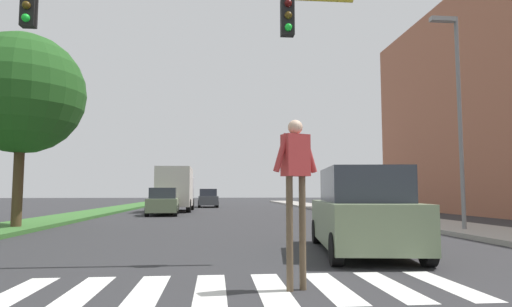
# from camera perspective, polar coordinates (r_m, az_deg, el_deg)

# --- Properties ---
(ground_plane) EXTENTS (140.00, 140.00, 0.00)m
(ground_plane) POSITION_cam_1_polar(r_m,az_deg,el_deg) (30.06, -4.68, -7.72)
(ground_plane) COLOR #2D2D30
(crosswalk) EXTENTS (6.75, 2.20, 0.01)m
(crosswalk) POSITION_cam_1_polar(r_m,az_deg,el_deg) (6.63, -1.95, -17.40)
(crosswalk) COLOR silver
(crosswalk) RESTS_ON ground_plane
(median_strip) EXTENTS (2.58, 64.00, 0.15)m
(median_strip) POSITION_cam_1_polar(r_m,az_deg,el_deg) (29.06, -20.72, -7.36)
(median_strip) COLOR #386B2D
(median_strip) RESTS_ON ground_plane
(tree_mid) EXTENTS (4.54, 4.54, 7.22)m
(tree_mid) POSITION_cam_1_polar(r_m,az_deg,el_deg) (18.58, -28.42, 6.96)
(tree_mid) COLOR #4C3823
(tree_mid) RESTS_ON median_strip
(sidewalk_right) EXTENTS (3.00, 64.00, 0.15)m
(sidewalk_right) POSITION_cam_1_polar(r_m,az_deg,el_deg) (29.47, 12.58, -7.53)
(sidewalk_right) COLOR #9E9991
(sidewalk_right) RESTS_ON ground_plane
(traffic_light_gantry) EXTENTS (9.63, 0.30, 6.00)m
(traffic_light_gantry) POSITION_cam_1_polar(r_m,az_deg,el_deg) (9.98, -27.85, 12.84)
(traffic_light_gantry) COLOR gold
(traffic_light_gantry) RESTS_ON median_strip
(street_lamp_right) EXTENTS (1.02, 0.24, 7.50)m
(street_lamp_right) POSITION_cam_1_polar(r_m,az_deg,el_deg) (16.88, 24.91, 6.28)
(street_lamp_right) COLOR slate
(street_lamp_right) RESTS_ON sidewalk_right
(pedestrian_performer) EXTENTS (0.73, 0.36, 2.49)m
(pedestrian_performer) POSITION_cam_1_polar(r_m,az_deg,el_deg) (6.42, 5.24, -2.89)
(pedestrian_performer) COLOR brown
(pedestrian_performer) RESTS_ON ground_plane
(suv_crossing) EXTENTS (2.52, 4.81, 1.97)m
(suv_crossing) POSITION_cam_1_polar(r_m,az_deg,el_deg) (10.49, 13.78, -7.58)
(suv_crossing) COLOR gray
(suv_crossing) RESTS_ON ground_plane
(sedan_midblock) EXTENTS (2.02, 4.17, 1.65)m
(sedan_midblock) POSITION_cam_1_polar(r_m,az_deg,el_deg) (26.84, -12.14, -6.32)
(sedan_midblock) COLOR gray
(sedan_midblock) RESTS_ON ground_plane
(sedan_distant) EXTENTS (1.95, 4.35, 1.66)m
(sedan_distant) POSITION_cam_1_polar(r_m,az_deg,el_deg) (39.93, -6.36, -5.93)
(sedan_distant) COLOR #474C51
(sedan_distant) RESTS_ON ground_plane
(truck_box_delivery) EXTENTS (2.40, 6.20, 3.10)m
(truck_box_delivery) POSITION_cam_1_polar(r_m,az_deg,el_deg) (31.81, -10.51, -4.56)
(truck_box_delivery) COLOR #B7B7BC
(truck_box_delivery) RESTS_ON ground_plane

